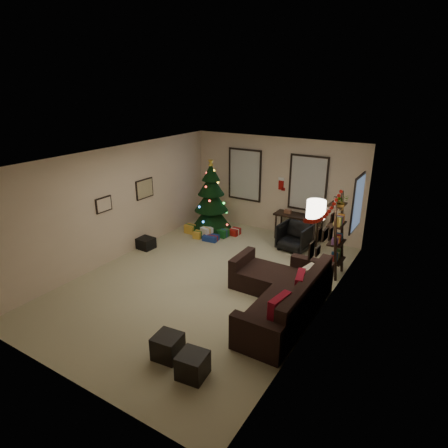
% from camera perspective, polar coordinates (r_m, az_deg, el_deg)
% --- Properties ---
extents(floor, '(7.00, 7.00, 0.00)m').
position_cam_1_polar(floor, '(8.47, -2.73, -8.40)').
color(floor, '#B7B08A').
rests_on(floor, ground).
extents(ceiling, '(7.00, 7.00, 0.00)m').
position_cam_1_polar(ceiling, '(7.55, -3.07, 9.85)').
color(ceiling, white).
rests_on(ceiling, floor).
extents(wall_back, '(5.00, 0.00, 5.00)m').
position_cam_1_polar(wall_back, '(10.84, 7.62, 5.66)').
color(wall_back, beige).
rests_on(wall_back, floor).
extents(wall_front, '(5.00, 0.00, 5.00)m').
position_cam_1_polar(wall_front, '(5.66, -23.58, -10.34)').
color(wall_front, beige).
rests_on(wall_front, floor).
extents(wall_left, '(0.00, 7.00, 7.00)m').
position_cam_1_polar(wall_left, '(9.48, -15.50, 2.92)').
color(wall_left, beige).
rests_on(wall_left, floor).
extents(wall_right, '(0.00, 7.00, 7.00)m').
position_cam_1_polar(wall_right, '(6.91, 14.55, -3.57)').
color(wall_right, beige).
rests_on(wall_right, floor).
extents(window_back_left, '(1.05, 0.06, 1.50)m').
position_cam_1_polar(window_back_left, '(11.18, 3.13, 7.31)').
color(window_back_left, '#728CB2').
rests_on(window_back_left, wall_back).
extents(window_back_right, '(1.05, 0.06, 1.50)m').
position_cam_1_polar(window_back_right, '(10.43, 12.38, 5.91)').
color(window_back_right, '#728CB2').
rests_on(window_back_right, wall_back).
extents(window_right_wall, '(0.06, 0.90, 1.30)m').
position_cam_1_polar(window_right_wall, '(9.21, 19.31, 2.96)').
color(window_right_wall, '#728CB2').
rests_on(window_right_wall, wall_right).
extents(christmas_tree, '(1.16, 1.16, 2.15)m').
position_cam_1_polar(christmas_tree, '(10.86, -1.91, 3.34)').
color(christmas_tree, black).
rests_on(christmas_tree, floor).
extents(presents, '(1.43, 1.01, 0.30)m').
position_cam_1_polar(presents, '(10.71, -1.96, -1.34)').
color(presents, gold).
rests_on(presents, floor).
extents(sofa, '(1.88, 2.74, 0.87)m').
position_cam_1_polar(sofa, '(7.46, 8.56, -10.46)').
color(sofa, black).
rests_on(sofa, floor).
extents(pillow_red_a, '(0.21, 0.51, 0.50)m').
position_cam_1_polar(pillow_red_a, '(6.37, 8.19, -12.56)').
color(pillow_red_a, maroon).
rests_on(pillow_red_a, sofa).
extents(pillow_red_b, '(0.24, 0.51, 0.49)m').
position_cam_1_polar(pillow_red_b, '(7.09, 11.18, -9.04)').
color(pillow_red_b, maroon).
rests_on(pillow_red_b, sofa).
extents(pillow_cream, '(0.23, 0.48, 0.46)m').
position_cam_1_polar(pillow_cream, '(7.41, 12.21, -7.87)').
color(pillow_cream, beige).
rests_on(pillow_cream, sofa).
extents(ottoman_near, '(0.45, 0.45, 0.39)m').
position_cam_1_polar(ottoman_near, '(6.36, -8.35, -17.55)').
color(ottoman_near, black).
rests_on(ottoman_near, floor).
extents(ottoman_far, '(0.45, 0.45, 0.38)m').
position_cam_1_polar(ottoman_far, '(5.99, -4.68, -20.18)').
color(ottoman_far, black).
rests_on(ottoman_far, floor).
extents(desk, '(1.33, 0.47, 0.72)m').
position_cam_1_polar(desk, '(10.50, 11.08, 0.85)').
color(desk, black).
rests_on(desk, floor).
extents(desk_chair, '(0.74, 0.70, 0.71)m').
position_cam_1_polar(desk_chair, '(9.98, 10.46, -1.87)').
color(desk_chair, black).
rests_on(desk_chair, floor).
extents(bookshelf, '(0.30, 0.55, 1.89)m').
position_cam_1_polar(bookshelf, '(8.67, 16.54, -1.89)').
color(bookshelf, black).
rests_on(bookshelf, floor).
extents(potted_plant, '(0.52, 0.52, 0.44)m').
position_cam_1_polar(potted_plant, '(8.32, 16.97, 3.48)').
color(potted_plant, '#4C4C4C').
rests_on(potted_plant, bookshelf).
extents(floor_lamp, '(0.39, 0.39, 1.84)m').
position_cam_1_polar(floor_lamp, '(8.02, 13.45, 1.33)').
color(floor_lamp, black).
rests_on(floor_lamp, floor).
extents(art_map, '(0.04, 0.60, 0.50)m').
position_cam_1_polar(art_map, '(10.04, -11.72, 5.15)').
color(art_map, black).
rests_on(art_map, wall_left).
extents(art_abstract, '(0.04, 0.45, 0.35)m').
position_cam_1_polar(art_abstract, '(9.16, -17.43, 2.78)').
color(art_abstract, black).
rests_on(art_abstract, wall_left).
extents(gallery, '(0.03, 1.25, 0.54)m').
position_cam_1_polar(gallery, '(6.77, 14.36, -2.04)').
color(gallery, black).
rests_on(gallery, wall_right).
extents(garland, '(0.08, 1.90, 0.30)m').
position_cam_1_polar(garland, '(6.71, 14.73, 2.01)').
color(garland, '#A5140C').
rests_on(garland, wall_right).
extents(stocking_left, '(0.20, 0.05, 0.36)m').
position_cam_1_polar(stocking_left, '(10.95, 7.10, 6.04)').
color(stocking_left, '#990F0C').
rests_on(stocking_left, wall_back).
extents(stocking_right, '(0.20, 0.05, 0.36)m').
position_cam_1_polar(stocking_right, '(10.74, 8.54, 5.96)').
color(stocking_right, '#990F0C').
rests_on(stocking_right, wall_back).
extents(storage_bin, '(0.58, 0.40, 0.28)m').
position_cam_1_polar(storage_bin, '(10.22, -11.85, -2.71)').
color(storage_bin, black).
rests_on(storage_bin, floor).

